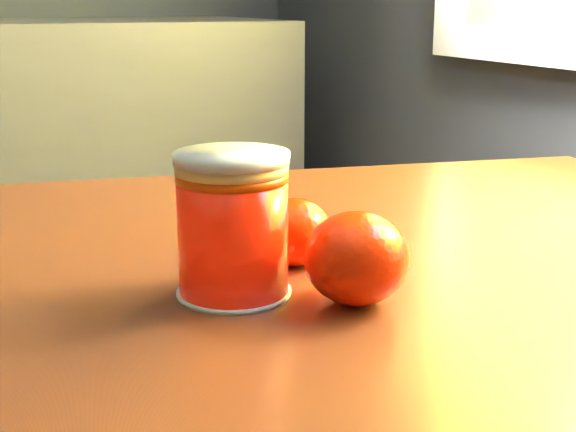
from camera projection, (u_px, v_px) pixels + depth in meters
name	position (u px, v px, depth m)	size (l,w,h in m)	color
table	(273.00, 363.00, 0.69)	(1.09, 0.84, 0.74)	brown
juice_glass	(233.00, 226.00, 0.57)	(0.08, 0.08, 0.10)	#F91904
orange_front	(356.00, 258.00, 0.56)	(0.07, 0.07, 0.07)	#FF2905
orange_back	(294.00, 232.00, 0.64)	(0.06, 0.06, 0.05)	#FF2905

